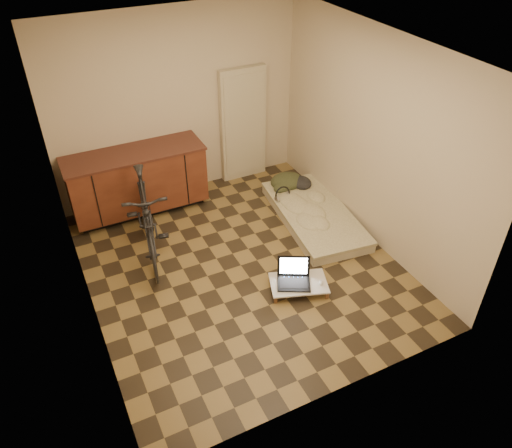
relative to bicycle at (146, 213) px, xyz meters
name	(u,v)px	position (x,y,z in m)	size (l,w,h in m)	color
room_shell	(239,173)	(0.89, -0.76, 0.72)	(3.50, 4.00, 2.60)	olive
cabinets	(137,181)	(0.14, 0.94, -0.11)	(1.84, 0.62, 0.91)	black
appliance_panel	(243,125)	(1.84, 1.18, 0.27)	(0.70, 0.10, 1.70)	beige
bicycle	(146,213)	(0.00, 0.00, 0.00)	(0.52, 1.78, 1.15)	black
futon	(314,215)	(2.19, -0.34, -0.50)	(1.08, 1.91, 0.16)	beige
clothing_pile	(291,178)	(2.23, 0.40, -0.32)	(0.52, 0.43, 0.21)	#333921
headphones	(283,194)	(1.93, 0.10, -0.33)	(0.26, 0.23, 0.17)	black
lap_desk	(299,283)	(1.30, -1.43, -0.48)	(0.74, 0.60, 0.11)	brown
laptop	(294,278)	(1.26, -1.39, -0.42)	(0.48, 0.46, 0.25)	black
mouse	(321,283)	(1.52, -1.56, -0.45)	(0.05, 0.09, 0.03)	silver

